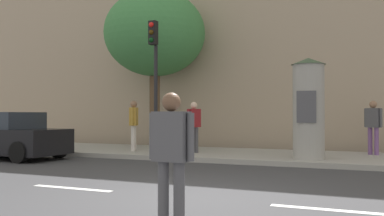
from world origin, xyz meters
name	(u,v)px	position (x,y,z in m)	size (l,w,h in m)	color
ground_plane	(185,198)	(0.00, 0.00, 0.00)	(80.00, 80.00, 0.00)	#38383A
sidewalk_curb	(271,156)	(0.00, 7.00, 0.07)	(36.00, 4.00, 0.15)	#9E9B93
lane_markings	(185,198)	(0.00, 0.00, 0.00)	(25.80, 0.16, 0.01)	silver
building_backdrop	(296,27)	(0.00, 12.00, 5.27)	(36.00, 5.00, 10.54)	tan
traffic_light	(154,65)	(-3.38, 5.24, 3.02)	(0.24, 0.45, 4.26)	black
poster_column	(309,108)	(1.32, 5.92, 1.64)	(0.99, 0.99, 2.94)	#9E9B93
street_tree	(155,34)	(-4.85, 8.05, 4.61)	(3.97, 3.97, 6.18)	brown
pedestrian_with_backpack	(172,148)	(0.70, -1.98, 1.03)	(0.62, 0.40, 1.71)	#4C4C51
pedestrian_in_red_top	(194,123)	(-2.48, 6.38, 1.16)	(0.38, 0.58, 1.71)	#4C4C51
pedestrian_in_light_jacket	(373,123)	(3.06, 8.00, 1.17)	(0.54, 0.45, 1.73)	#724C84
pedestrian_tallest	(134,121)	(-4.74, 6.27, 1.20)	(0.38, 0.61, 1.77)	silver
parked_car_silver	(6,136)	(-8.02, 3.71, 0.73)	(4.15, 2.02, 1.51)	black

